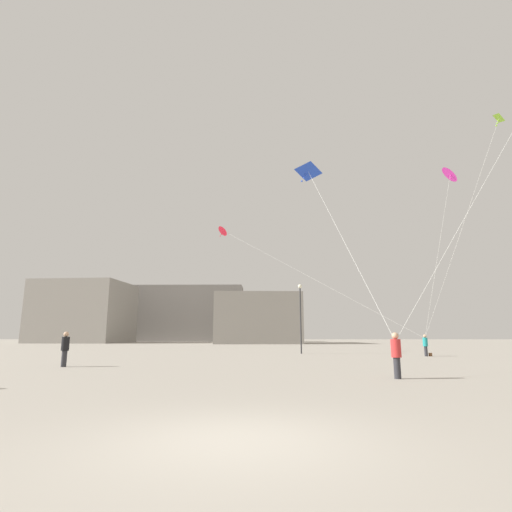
{
  "coord_description": "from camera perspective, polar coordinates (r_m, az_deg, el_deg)",
  "views": [
    {
      "loc": [
        0.46,
        -6.25,
        1.52
      ],
      "look_at": [
        0.0,
        15.57,
        5.87
      ],
      "focal_mm": 27.99,
      "sensor_mm": 36.0,
      "label": 1
    }
  ],
  "objects": [
    {
      "name": "person_in_black",
      "position": [
        22.31,
        -25.62,
        -11.7
      ],
      "size": [
        0.37,
        0.37,
        1.7
      ],
      "rotation": [
        0.0,
        0.0,
        3.6
      ],
      "color": "#2D2D33",
      "rests_on": "ground_plane"
    },
    {
      "name": "person_in_red",
      "position": [
        15.62,
        19.4,
        -12.96
      ],
      "size": [
        0.35,
        0.35,
        1.62
      ],
      "rotation": [
        0.0,
        0.0,
        2.97
      ],
      "color": "#2D2D33",
      "rests_on": "ground_plane"
    },
    {
      "name": "ground_plane",
      "position": [
        6.45,
        -3.21,
        -24.9
      ],
      "size": [
        300.0,
        300.0,
        0.0
      ],
      "primitive_type": "plane",
      "color": "#9E9689"
    },
    {
      "name": "handbag_beside_flyer",
      "position": [
        32.97,
        23.66,
        -12.78
      ],
      "size": [
        0.32,
        0.33,
        0.24
      ],
      "primitive_type": "cube",
      "rotation": [
        0.0,
        0.0,
        3.93
      ],
      "color": "brown",
      "rests_on": "ground_plane"
    },
    {
      "name": "lamppost_east",
      "position": [
        34.72,
        6.36,
        -7.34
      ],
      "size": [
        0.36,
        0.36,
        5.88
      ],
      "color": "#2D2D30",
      "rests_on": "ground_plane"
    },
    {
      "name": "kite_cobalt_delta",
      "position": [
        23.24,
        7.6,
        11.51
      ],
      "size": [
        2.91,
        7.03,
        9.76
      ],
      "color": "blue"
    },
    {
      "name": "person_in_teal",
      "position": [
        32.72,
        23.05,
        -11.53
      ],
      "size": [
        0.34,
        0.34,
        1.58
      ],
      "rotation": [
        0.0,
        0.0,
        2.01
      ],
      "color": "#2D2D33",
      "rests_on": "ground_plane"
    },
    {
      "name": "kite_lime_delta",
      "position": [
        30.06,
        30.97,
        15.05
      ],
      "size": [
        3.15,
        8.17,
        13.67
      ],
      "color": "#8CD12D"
    },
    {
      "name": "kite_crimson_diamond",
      "position": [
        39.14,
        -4.42,
        3.45
      ],
      "size": [
        16.61,
        8.03,
        10.76
      ],
      "color": "red"
    },
    {
      "name": "building_left_hall",
      "position": [
        90.97,
        -23.32,
        -7.42
      ],
      "size": [
        17.89,
        16.05,
        12.33
      ],
      "color": "gray",
      "rests_on": "ground_plane"
    },
    {
      "name": "building_right_hall",
      "position": [
        79.15,
        0.15,
        -9.03
      ],
      "size": [
        16.63,
        18.74,
        9.19
      ],
      "color": "gray",
      "rests_on": "ground_plane"
    },
    {
      "name": "kite_magenta_diamond",
      "position": [
        31.59,
        26.0,
        10.4
      ],
      "size": [
        1.79,
        4.69,
        11.89
      ],
      "color": "#D12899"
    },
    {
      "name": "building_centre_hall",
      "position": [
        101.51,
        -9.95,
        -8.13
      ],
      "size": [
        27.92,
        8.28,
        13.51
      ],
      "color": "gray",
      "rests_on": "ground_plane"
    }
  ]
}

